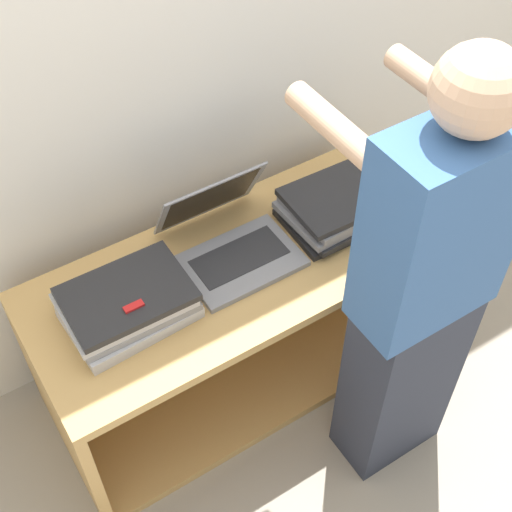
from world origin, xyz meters
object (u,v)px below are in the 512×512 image
laptop_stack_left (128,305)px  person (419,296)px  laptop_open (231,240)px  laptop_stack_right (341,205)px

laptop_stack_left → person: size_ratio=0.24×
laptop_open → laptop_stack_right: (0.40, -0.06, 0.01)m
laptop_open → laptop_stack_right: 0.40m
laptop_open → person: person is taller
laptop_stack_left → laptop_stack_right: bearing=0.2°
person → laptop_stack_right: bearing=76.2°
laptop_stack_left → laptop_stack_right: (0.80, 0.00, 0.00)m
laptop_stack_right → person: 0.54m
person → laptop_open: bearing=115.4°
laptop_stack_left → person: bearing=-37.2°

